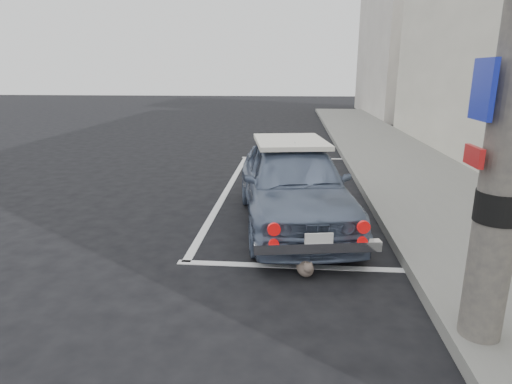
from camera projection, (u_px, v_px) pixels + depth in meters
ground at (260, 249)px, 5.82m from camera, size 80.00×80.00×0.00m
sidewalk at (451, 206)px, 7.45m from camera, size 2.80×40.00×0.15m
building_far at (404, 41)px, 23.41m from camera, size 3.50×10.00×8.00m
pline_rear at (297, 266)px, 5.29m from camera, size 3.00×0.12×0.01m
pline_front at (295, 158)px, 12.01m from camera, size 3.00×0.12×0.01m
pline_side at (227, 190)px, 8.77m from camera, size 0.12×7.00×0.01m
retro_coupe at (293, 182)px, 6.67m from camera, size 2.14×4.08×1.32m
cat at (305, 267)px, 5.03m from camera, size 0.26×0.45×0.24m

